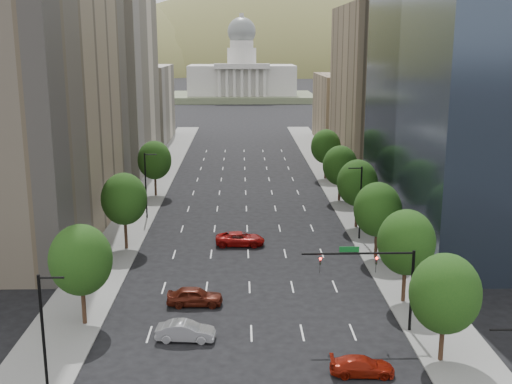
{
  "coord_description": "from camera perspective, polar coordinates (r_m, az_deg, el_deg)",
  "views": [
    {
      "loc": [
        -0.81,
        -17.32,
        23.04
      ],
      "look_at": [
        0.8,
        46.44,
        8.0
      ],
      "focal_mm": 44.11,
      "sensor_mm": 36.0,
      "label": 1
    }
  ],
  "objects": [
    {
      "name": "traffic_signal",
      "position": [
        51.84,
        11.38,
        -7.17
      ],
      "size": [
        9.12,
        0.4,
        7.38
      ],
      "color": "black",
      "rests_on": "ground"
    },
    {
      "name": "tree_right_3",
      "position": [
        80.57,
        9.18,
        0.81
      ],
      "size": [
        5.2,
        5.2,
        8.89
      ],
      "color": "#382316",
      "rests_on": "ground"
    },
    {
      "name": "streetlight_rn",
      "position": [
        75.93,
        9.42,
        -0.78
      ],
      "size": [
        1.7,
        0.2,
        9.0
      ],
      "color": "black",
      "rests_on": "ground"
    },
    {
      "name": "tree_right_5",
      "position": [
        109.71,
        6.35,
        4.12
      ],
      "size": [
        5.2,
        5.2,
        8.75
      ],
      "color": "#382316",
      "rests_on": "ground"
    },
    {
      "name": "foothills",
      "position": [
        620.72,
        1.85,
        7.64
      ],
      "size": [
        720.0,
        413.0,
        263.0
      ],
      "color": "olive",
      "rests_on": "ground"
    },
    {
      "name": "streetlight_ln",
      "position": [
        85.25,
        -9.93,
        0.74
      ],
      "size": [
        1.7,
        0.2,
        9.0
      ],
      "color": "black",
      "rests_on": "ground"
    },
    {
      "name": "car_red_far",
      "position": [
        73.85,
        -1.45,
        -4.27
      ],
      "size": [
        5.82,
        2.82,
        1.59
      ],
      "primitive_type": "imported",
      "rotation": [
        0.0,
        0.0,
        1.54
      ],
      "color": "maroon",
      "rests_on": "ground"
    },
    {
      "name": "tree_left_2",
      "position": [
        97.78,
        -9.18,
        2.87
      ],
      "size": [
        5.2,
        5.2,
        8.68
      ],
      "color": "#382316",
      "rests_on": "ground"
    },
    {
      "name": "tree_left_1",
      "position": [
        72.6,
        -11.87,
        -0.63
      ],
      "size": [
        5.2,
        5.2,
        8.97
      ],
      "color": "#382316",
      "rests_on": "ground"
    },
    {
      "name": "midrise_cream_left",
      "position": [
        122.85,
        -13.01,
        10.35
      ],
      "size": [
        14.0,
        30.0,
        35.0
      ],
      "primitive_type": "cube",
      "color": "beige",
      "rests_on": "ground"
    },
    {
      "name": "car_maroon",
      "position": [
        57.74,
        -5.57,
        -9.39
      ],
      "size": [
        5.06,
        2.12,
        1.71
      ],
      "primitive_type": "imported",
      "rotation": [
        0.0,
        0.0,
        1.55
      ],
      "color": "#4E170D",
      "rests_on": "ground"
    },
    {
      "name": "streetlight_ls",
      "position": [
        43.4,
        -18.65,
        -12.27
      ],
      "size": [
        1.7,
        0.2,
        9.0
      ],
      "color": "black",
      "rests_on": "ground"
    },
    {
      "name": "tree_right_1",
      "position": [
        57.98,
        13.47,
        -4.46
      ],
      "size": [
        5.2,
        5.2,
        8.75
      ],
      "color": "#382316",
      "rests_on": "ground"
    },
    {
      "name": "tree_right_4",
      "position": [
        94.17,
        7.64,
        2.39
      ],
      "size": [
        5.2,
        5.2,
        8.46
      ],
      "color": "#382316",
      "rests_on": "ground"
    },
    {
      "name": "sidewalk_right",
      "position": [
        82.29,
        10.06,
        -3.15
      ],
      "size": [
        6.0,
        200.0,
        0.15
      ],
      "primitive_type": "cube",
      "color": "slate",
      "rests_on": "ground"
    },
    {
      "name": "parking_tan_right",
      "position": [
        120.4,
        11.08,
        9.2
      ],
      "size": [
        14.0,
        30.0,
        30.0
      ],
      "primitive_type": "cube",
      "color": "#8C7759",
      "rests_on": "ground"
    },
    {
      "name": "capitol",
      "position": [
        267.42,
        -1.29,
        10.17
      ],
      "size": [
        60.0,
        40.0,
        35.2
      ],
      "color": "#596647",
      "rests_on": "ground"
    },
    {
      "name": "sidewalk_left",
      "position": [
        81.99,
        -11.73,
        -3.28
      ],
      "size": [
        6.0,
        200.0,
        0.15
      ],
      "primitive_type": "cube",
      "color": "slate",
      "rests_on": "ground"
    },
    {
      "name": "tree_left_0",
      "position": [
        53.9,
        -15.61,
        -5.95
      ],
      "size": [
        5.2,
        5.2,
        8.75
      ],
      "color": "#382316",
      "rests_on": "ground"
    },
    {
      "name": "tree_right_2",
      "position": [
        69.21,
        10.96,
        -1.57
      ],
      "size": [
        5.2,
        5.2,
        8.61
      ],
      "color": "#382316",
      "rests_on": "ground"
    },
    {
      "name": "car_silver",
      "position": [
        51.52,
        -6.4,
        -12.43
      ],
      "size": [
        4.82,
        2.02,
        1.55
      ],
      "primitive_type": "imported",
      "rotation": [
        0.0,
        0.0,
        1.49
      ],
      "color": "#A8A8AD",
      "rests_on": "ground"
    },
    {
      "name": "car_red_near",
      "position": [
        47.1,
        9.6,
        -15.29
      ],
      "size": [
        4.68,
        2.08,
        1.34
      ],
      "primitive_type": "imported",
      "rotation": [
        0.0,
        0.0,
        1.52
      ],
      "color": "maroon",
      "rests_on": "ground"
    },
    {
      "name": "filler_right",
      "position": [
        153.26,
        8.33,
        7.5
      ],
      "size": [
        14.0,
        26.0,
        16.0
      ],
      "primitive_type": "cube",
      "color": "#8C7759",
      "rests_on": "ground"
    },
    {
      "name": "tree_right_0",
      "position": [
        48.19,
        16.77,
        -8.81
      ],
      "size": [
        5.2,
        5.2,
        8.39
      ],
      "color": "#382316",
      "rests_on": "ground"
    },
    {
      "name": "filler_left",
      "position": [
        155.85,
        -10.47,
        7.88
      ],
      "size": [
        14.0,
        26.0,
        18.0
      ],
      "primitive_type": "cube",
      "color": "beige",
      "rests_on": "ground"
    }
  ]
}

